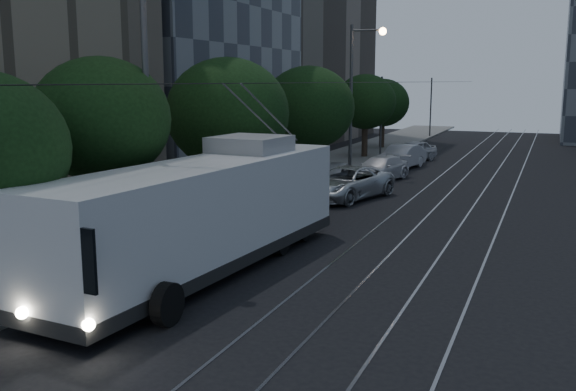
# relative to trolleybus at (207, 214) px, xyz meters

# --- Properties ---
(ground) EXTENTS (120.00, 120.00, 0.00)m
(ground) POSITION_rel_trolleybus_xyz_m (2.90, -0.26, -1.78)
(ground) COLOR black
(ground) RESTS_ON ground
(sidewalk) EXTENTS (5.00, 90.00, 0.15)m
(sidewalk) POSITION_rel_trolleybus_xyz_m (-4.60, 19.74, -1.71)
(sidewalk) COLOR slate
(sidewalk) RESTS_ON ground
(tram_rails) EXTENTS (4.52, 90.00, 0.02)m
(tram_rails) POSITION_rel_trolleybus_xyz_m (5.40, 19.74, -1.77)
(tram_rails) COLOR gray
(tram_rails) RESTS_ON ground
(overhead_wires) EXTENTS (2.23, 90.00, 6.00)m
(overhead_wires) POSITION_rel_trolleybus_xyz_m (-2.07, 19.74, 1.69)
(overhead_wires) COLOR black
(overhead_wires) RESTS_ON ground
(trolleybus) EXTENTS (3.63, 13.00, 5.63)m
(trolleybus) POSITION_rel_trolleybus_xyz_m (0.00, 0.00, 0.00)
(trolleybus) COLOR silver
(trolleybus) RESTS_ON ground
(pickup_silver) EXTENTS (4.03, 6.13, 1.57)m
(pickup_silver) POSITION_rel_trolleybus_xyz_m (0.20, 13.20, -1.00)
(pickup_silver) COLOR silver
(pickup_silver) RESTS_ON ground
(car_white_a) EXTENTS (2.14, 4.26, 1.39)m
(car_white_a) POSITION_rel_trolleybus_xyz_m (-1.40, 16.15, -1.09)
(car_white_a) COLOR silver
(car_white_a) RESTS_ON ground
(car_white_b) EXTENTS (3.04, 5.07, 1.38)m
(car_white_b) POSITION_rel_trolleybus_xyz_m (0.20, 19.57, -1.09)
(car_white_b) COLOR silver
(car_white_b) RESTS_ON ground
(car_white_c) EXTENTS (2.53, 4.93, 1.55)m
(car_white_c) POSITION_rel_trolleybus_xyz_m (0.20, 25.08, -1.01)
(car_white_c) COLOR silver
(car_white_c) RESTS_ON ground
(car_white_d) EXTENTS (3.25, 4.70, 1.49)m
(car_white_d) POSITION_rel_trolleybus_xyz_m (0.09, 29.24, -1.04)
(car_white_d) COLOR silver
(car_white_d) RESTS_ON ground
(tree_1) EXTENTS (4.35, 4.35, 6.45)m
(tree_1) POSITION_rel_trolleybus_xyz_m (-3.76, 0.06, 2.69)
(tree_1) COLOR #33261C
(tree_1) RESTS_ON ground
(tree_2) EXTENTS (5.31, 5.31, 6.69)m
(tree_2) POSITION_rel_trolleybus_xyz_m (-3.60, 8.20, 2.51)
(tree_2) COLOR #33261C
(tree_2) RESTS_ON ground
(tree_3) EXTENTS (5.24, 5.24, 6.54)m
(tree_3) POSITION_rel_trolleybus_xyz_m (-3.60, 17.94, 2.39)
(tree_3) COLOR #33261C
(tree_3) RESTS_ON ground
(tree_4) EXTENTS (4.46, 4.46, 6.19)m
(tree_4) POSITION_rel_trolleybus_xyz_m (-3.60, 29.74, 2.38)
(tree_4) COLOR #33261C
(tree_4) RESTS_ON ground
(tree_5) EXTENTS (4.42, 4.42, 5.87)m
(tree_5) POSITION_rel_trolleybus_xyz_m (-4.10, 36.79, 2.09)
(tree_5) COLOR #33261C
(tree_5) RESTS_ON ground
(streetlamp_near) EXTENTS (2.33, 0.44, 9.59)m
(streetlamp_near) POSITION_rel_trolleybus_xyz_m (-1.89, 0.43, 4.02)
(streetlamp_near) COLOR #4F4F51
(streetlamp_near) RESTS_ON ground
(streetlamp_far) EXTENTS (2.21, 0.44, 9.02)m
(streetlamp_far) POSITION_rel_trolleybus_xyz_m (-1.90, 21.85, 3.71)
(streetlamp_far) COLOR #4F4F51
(streetlamp_far) RESTS_ON ground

